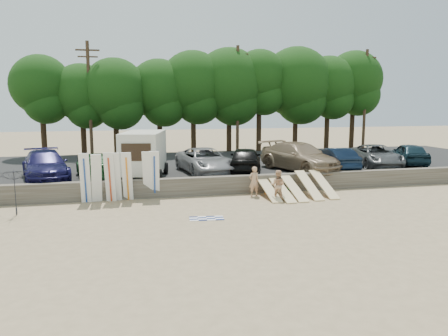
{
  "coord_description": "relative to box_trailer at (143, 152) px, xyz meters",
  "views": [
    {
      "loc": [
        -7.73,
        -20.05,
        5.06
      ],
      "look_at": [
        -2.27,
        3.0,
        1.46
      ],
      "focal_mm": 35.0,
      "sensor_mm": 36.0,
      "label": 1
    }
  ],
  "objects": [
    {
      "name": "ground",
      "position": [
        6.49,
        -5.34,
        -2.19
      ],
      "size": [
        120.0,
        120.0,
        0.0
      ],
      "primitive_type": "plane",
      "color": "tan",
      "rests_on": "ground"
    },
    {
      "name": "seawall",
      "position": [
        6.49,
        -2.34,
        -1.69
      ],
      "size": [
        44.0,
        0.5,
        1.0
      ],
      "primitive_type": "cube",
      "color": "#6B6356",
      "rests_on": "ground"
    },
    {
      "name": "parking_lot",
      "position": [
        6.49,
        5.16,
        -1.84
      ],
      "size": [
        44.0,
        14.5,
        0.7
      ],
      "primitive_type": "cube",
      "color": "#282828",
      "rests_on": "ground"
    },
    {
      "name": "treeline",
      "position": [
        7.56,
        12.15,
        4.37
      ],
      "size": [
        32.48,
        6.39,
        9.29
      ],
      "color": "#382616",
      "rests_on": "parking_lot"
    },
    {
      "name": "utility_poles",
      "position": [
        8.49,
        10.66,
        3.24
      ],
      "size": [
        25.8,
        0.26,
        9.0
      ],
      "color": "#473321",
      "rests_on": "parking_lot"
    },
    {
      "name": "box_trailer",
      "position": [
        0.0,
        0.0,
        0.0
      ],
      "size": [
        3.11,
        4.53,
        2.66
      ],
      "rotation": [
        0.0,
        0.0,
        -0.23
      ],
      "color": "beige",
      "rests_on": "parking_lot"
    },
    {
      "name": "car_0",
      "position": [
        -5.44,
        0.51,
        -0.67
      ],
      "size": [
        3.5,
        6.0,
        1.63
      ],
      "primitive_type": "imported",
      "rotation": [
        0.0,
        0.0,
        0.23
      ],
      "color": "#141240",
      "rests_on": "parking_lot"
    },
    {
      "name": "car_1",
      "position": [
        -2.64,
        0.46,
        -0.76
      ],
      "size": [
        2.84,
        5.28,
        1.45
      ],
      "primitive_type": "imported",
      "rotation": [
        0.0,
        0.0,
        3.31
      ],
      "color": "#14391C",
      "rests_on": "parking_lot"
    },
    {
      "name": "car_2",
      "position": [
        3.75,
        0.81,
        -0.72
      ],
      "size": [
        3.24,
        5.8,
        1.53
      ],
      "primitive_type": "imported",
      "rotation": [
        0.0,
        0.0,
        0.13
      ],
      "color": "gray",
      "rests_on": "parking_lot"
    },
    {
      "name": "car_3",
      "position": [
        6.24,
        0.42,
        -0.68
      ],
      "size": [
        3.24,
        5.08,
        1.61
      ],
      "primitive_type": "imported",
      "rotation": [
        0.0,
        0.0,
        2.83
      ],
      "color": "black",
      "rests_on": "parking_lot"
    },
    {
      "name": "car_4",
      "position": [
        9.83,
        0.33,
        -0.6
      ],
      "size": [
        4.3,
        6.6,
        1.78
      ],
      "primitive_type": "imported",
      "rotation": [
        0.0,
        0.0,
        0.32
      ],
      "color": "#90775B",
      "rests_on": "parking_lot"
    },
    {
      "name": "car_5",
      "position": [
        12.21,
        0.13,
        -0.77
      ],
      "size": [
        1.73,
        4.42,
        1.43
      ],
      "primitive_type": "imported",
      "rotation": [
        0.0,
        0.0,
        3.09
      ],
      "color": "black",
      "rests_on": "parking_lot"
    },
    {
      "name": "car_6",
      "position": [
        15.56,
        0.76,
        -0.75
      ],
      "size": [
        3.53,
        5.69,
        1.47
      ],
      "primitive_type": "imported",
      "rotation": [
        0.0,
        0.0,
        -0.22
      ],
      "color": "#474A4C",
      "rests_on": "parking_lot"
    },
    {
      "name": "car_7",
      "position": [
        18.27,
        1.02,
        -0.73
      ],
      "size": [
        3.15,
        4.81,
        1.52
      ],
      "primitive_type": "imported",
      "rotation": [
        0.0,
        0.0,
        2.81
      ],
      "color": "#122833",
      "rests_on": "parking_lot"
    },
    {
      "name": "surfboard_upright_0",
      "position": [
        -3.05,
        -2.91,
        -0.91
      ],
      "size": [
        0.52,
        0.57,
        2.57
      ],
      "primitive_type": "cube",
      "rotation": [
        0.19,
        0.0,
        -0.04
      ],
      "color": "white",
      "rests_on": "ground"
    },
    {
      "name": "surfboard_upright_1",
      "position": [
        -2.5,
        -2.97,
        -0.93
      ],
      "size": [
        0.57,
        0.81,
        2.52
      ],
      "primitive_type": "cube",
      "rotation": [
        0.28,
        0.0,
        0.09
      ],
      "color": "white",
      "rests_on": "ground"
    },
    {
      "name": "surfboard_upright_2",
      "position": [
        -1.85,
        -2.93,
        -0.91
      ],
      "size": [
        0.58,
        0.62,
        2.57
      ],
      "primitive_type": "cube",
      "rotation": [
        0.19,
        0.0,
        -0.17
      ],
      "color": "white",
      "rests_on": "ground"
    },
    {
      "name": "surfboard_upright_3",
      "position": [
        -1.57,
        -2.86,
        -0.91
      ],
      "size": [
        0.58,
        0.7,
        2.55
      ],
      "primitive_type": "cube",
      "rotation": [
        0.23,
        0.0,
        -0.14
      ],
      "color": "white",
      "rests_on": "ground"
    },
    {
      "name": "surfboard_upright_4",
      "position": [
        -0.99,
        -2.84,
        -0.91
      ],
      "size": [
        0.58,
        0.69,
        2.55
      ],
      "primitive_type": "cube",
      "rotation": [
        0.22,
        0.0,
        -0.14
      ],
      "color": "white",
      "rests_on": "ground"
    },
    {
      "name": "surfboard_upright_5",
      "position": [
        0.05,
        -2.71,
        -0.91
      ],
      "size": [
        0.6,
        0.71,
        2.55
      ],
      "primitive_type": "cube",
      "rotation": [
        0.22,
        0.0,
        -0.17
      ],
      "color": "white",
      "rests_on": "ground"
    },
    {
      "name": "surfboard_upright_6",
      "position": [
        0.4,
        -2.73,
        -0.91
      ],
      "size": [
        0.53,
        0.6,
        2.56
      ],
      "primitive_type": "cube",
      "rotation": [
        0.2,
        0.0,
        -0.05
      ],
      "color": "white",
      "rests_on": "ground"
    },
    {
      "name": "surfboard_low_0",
      "position": [
        6.34,
        -3.75,
        -1.74
      ],
      "size": [
        0.56,
        2.9,
        0.89
      ],
      "primitive_type": "cube",
      "rotation": [
        0.28,
        0.0,
        0.0
      ],
      "color": "beige",
      "rests_on": "ground"
    },
    {
      "name": "surfboard_low_1",
      "position": [
        7.01,
        -4.0,
        -1.76
      ],
      "size": [
        0.56,
        2.91,
        0.86
      ],
      "primitive_type": "cube",
      "rotation": [
        0.27,
        0.0,
        0.0
      ],
      "color": "beige",
      "rests_on": "ground"
    },
    {
      "name": "surfboard_low_2",
      "position": [
        7.68,
        -3.96,
        -1.7
      ],
      "size": [
        0.56,
        2.88,
        0.97
      ],
      "primitive_type": "cube",
      "rotation": [
        0.31,
        0.0,
        0.0
      ],
      "color": "beige",
      "rests_on": "ground"
    },
    {
      "name": "surfboard_low_3",
      "position": [
        8.6,
        -3.86,
        -1.6
      ],
      "size": [
        0.56,
        2.81,
        1.18
      ],
      "primitive_type": "cube",
      "rotation": [
        0.38,
        0.0,
        0.0
      ],
      "color": "beige",
      "rests_on": "ground"
    },
    {
      "name": "surfboard_low_4",
      "position": [
        9.52,
        -3.74,
        -1.6
      ],
      "size": [
        0.56,
        2.82,
        1.17
      ],
      "primitive_type": "cube",
      "rotation": [
        0.38,
        0.0,
        0.0
      ],
      "color": "beige",
      "rests_on": "ground"
    },
    {
      "name": "beachgoer_a",
      "position": [
        5.66,
        -3.28,
        -1.38
      ],
      "size": [
        0.66,
        0.5,
        1.63
      ],
      "primitive_type": "imported",
      "rotation": [
        0.0,
        0.0,
        3.34
      ],
      "color": "tan",
      "rests_on": "ground"
    },
    {
      "name": "beachgoer_b",
      "position": [
        6.55,
        -4.52,
        -1.39
      ],
      "size": [
        0.97,
        0.92,
        1.59
      ],
      "primitive_type": "imported",
      "rotation": [
        0.0,
        0.0,
        2.6
      ],
      "color": "tan",
      "rests_on": "ground"
    },
    {
      "name": "cooler",
      "position": [
        7.55,
        -3.07,
        -2.03
      ],
      "size": [
        0.47,
        0.43,
        0.32
      ],
      "primitive_type": "cube",
      "rotation": [
        0.0,
        0.0,
        -0.43
      ],
      "color": "#28924A",
      "rests_on": "ground"
    },
    {
      "name": "gear_bag",
      "position": [
        6.57,
        -2.99,
        -2.08
      ],
      "size": [
        0.32,
        0.28,
        0.22
      ],
      "primitive_type": "cube",
      "rotation": [
        0.0,
        0.0,
        0.09
      ],
      "color": "orange",
      "rests_on": "ground"
    },
    {
      "name": "beach_towel",
      "position": [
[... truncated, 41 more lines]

